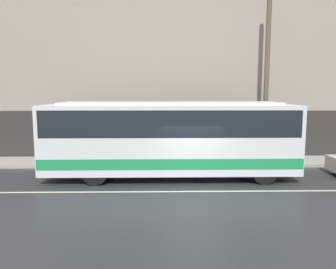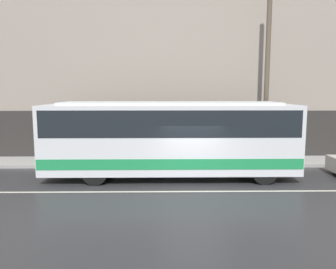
{
  "view_description": "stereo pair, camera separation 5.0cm",
  "coord_description": "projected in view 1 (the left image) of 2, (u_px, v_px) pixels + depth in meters",
  "views": [
    {
      "loc": [
        -1.24,
        -12.4,
        3.89
      ],
      "look_at": [
        -0.96,
        2.12,
        1.98
      ],
      "focal_mm": 35.0,
      "sensor_mm": 36.0,
      "label": 1
    },
    {
      "loc": [
        -1.19,
        -12.4,
        3.89
      ],
      "look_at": [
        -0.96,
        2.12,
        1.98
      ],
      "focal_mm": 35.0,
      "sensor_mm": 36.0,
      "label": 2
    }
  ],
  "objects": [
    {
      "name": "sidewalk",
      "position": [
        184.0,
        161.0,
        17.96
      ],
      "size": [
        60.0,
        2.38,
        0.16
      ],
      "color": "#A09E99",
      "rests_on": "ground_plane"
    },
    {
      "name": "transit_bus",
      "position": [
        170.0,
        136.0,
        14.66
      ],
      "size": [
        11.15,
        2.61,
        3.43
      ],
      "color": "silver",
      "rests_on": "ground_plane"
    },
    {
      "name": "building_facade",
      "position": [
        184.0,
        57.0,
        18.52
      ],
      "size": [
        60.0,
        0.35,
        12.11
      ],
      "color": "gray",
      "rests_on": "ground_plane"
    },
    {
      "name": "pedestrian_waiting",
      "position": [
        132.0,
        145.0,
        17.96
      ],
      "size": [
        0.36,
        0.36,
        1.73
      ],
      "color": "maroon",
      "rests_on": "sidewalk"
    },
    {
      "name": "ground_plane",
      "position": [
        194.0,
        191.0,
        12.82
      ],
      "size": [
        60.0,
        60.0,
        0.0
      ],
      "primitive_type": "plane",
      "color": "#2D2D30"
    },
    {
      "name": "lane_stripe",
      "position": [
        194.0,
        191.0,
        12.82
      ],
      "size": [
        54.0,
        0.14,
        0.01
      ],
      "color": "beige",
      "rests_on": "ground_plane"
    },
    {
      "name": "utility_pole_near",
      "position": [
        267.0,
        77.0,
        17.11
      ],
      "size": [
        0.25,
        0.25,
        8.97
      ],
      "color": "brown",
      "rests_on": "sidewalk"
    }
  ]
}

